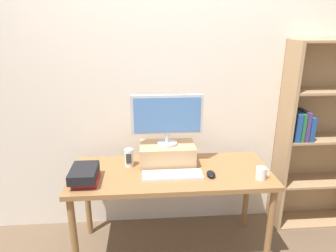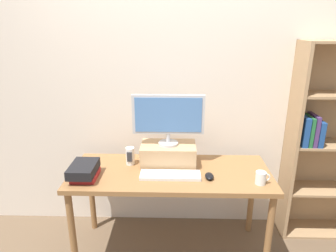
# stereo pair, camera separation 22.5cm
# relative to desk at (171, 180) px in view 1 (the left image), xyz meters

# --- Properties ---
(ground_plane) EXTENTS (12.00, 12.00, 0.00)m
(ground_plane) POSITION_rel_desk_xyz_m (0.00, 0.00, -0.65)
(ground_plane) COLOR brown
(back_wall) EXTENTS (7.00, 0.08, 2.60)m
(back_wall) POSITION_rel_desk_xyz_m (0.00, 0.46, 0.65)
(back_wall) COLOR beige
(back_wall) RESTS_ON ground_plane
(desk) EXTENTS (1.53, 0.63, 0.73)m
(desk) POSITION_rel_desk_xyz_m (0.00, 0.00, 0.00)
(desk) COLOR olive
(desk) RESTS_ON ground_plane
(bookshelf_unit) EXTENTS (0.80, 0.28, 1.69)m
(bookshelf_unit) POSITION_rel_desk_xyz_m (1.37, 0.31, 0.21)
(bookshelf_unit) COLOR tan
(bookshelf_unit) RESTS_ON ground_plane
(riser_box) EXTENTS (0.44, 0.27, 0.16)m
(riser_box) POSITION_rel_desk_xyz_m (-0.02, 0.14, 0.16)
(riser_box) COLOR tan
(riser_box) RESTS_ON desk
(computer_monitor) EXTENTS (0.56, 0.16, 0.41)m
(computer_monitor) POSITION_rel_desk_xyz_m (-0.02, 0.14, 0.48)
(computer_monitor) COLOR #B7B7BA
(computer_monitor) RESTS_ON riser_box
(keyboard) EXTENTS (0.45, 0.14, 0.02)m
(keyboard) POSITION_rel_desk_xyz_m (-0.00, -0.09, 0.09)
(keyboard) COLOR silver
(keyboard) RESTS_ON desk
(computer_mouse) EXTENTS (0.06, 0.10, 0.04)m
(computer_mouse) POSITION_rel_desk_xyz_m (0.29, -0.11, 0.10)
(computer_mouse) COLOR black
(computer_mouse) RESTS_ON desk
(book_stack) EXTENTS (0.19, 0.27, 0.11)m
(book_stack) POSITION_rel_desk_xyz_m (-0.63, -0.12, 0.14)
(book_stack) COLOR maroon
(book_stack) RESTS_ON desk
(coffee_mug) EXTENTS (0.10, 0.07, 0.09)m
(coffee_mug) POSITION_rel_desk_xyz_m (0.64, -0.18, 0.13)
(coffee_mug) COLOR white
(coffee_mug) RESTS_ON desk
(desk_speaker) EXTENTS (0.07, 0.07, 0.14)m
(desk_speaker) POSITION_rel_desk_xyz_m (-0.33, 0.11, 0.15)
(desk_speaker) COLOR silver
(desk_speaker) RESTS_ON desk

